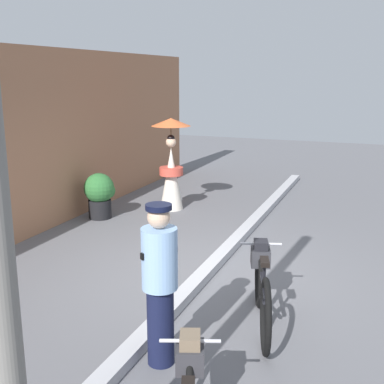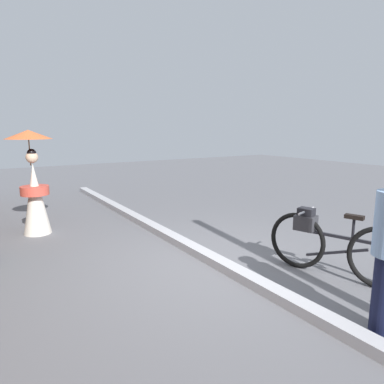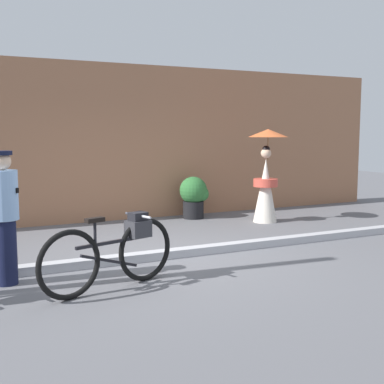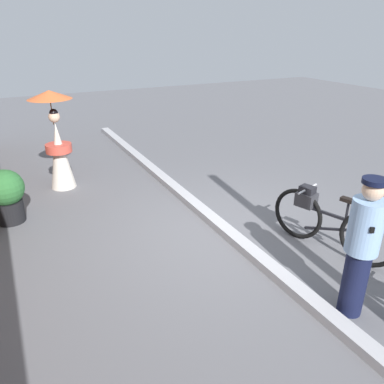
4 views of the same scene
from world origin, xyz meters
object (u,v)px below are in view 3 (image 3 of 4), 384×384
person_officer (4,215)px  potted_plant_by_door (194,195)px  bicycle_near_officer (114,251)px  person_with_parasol (266,176)px

person_officer → potted_plant_by_door: size_ratio=1.80×
bicycle_near_officer → person_with_parasol: bearing=35.6°
person_officer → bicycle_near_officer: bearing=-32.5°
potted_plant_by_door → person_with_parasol: bearing=-42.1°
bicycle_near_officer → person_with_parasol: size_ratio=0.93×
bicycle_near_officer → potted_plant_by_door: size_ratio=1.97×
person_officer → person_with_parasol: (5.19, 2.21, 0.10)m
person_officer → person_with_parasol: 5.64m
bicycle_near_officer → person_officer: size_ratio=1.10×
bicycle_near_officer → potted_plant_by_door: bearing=53.1°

